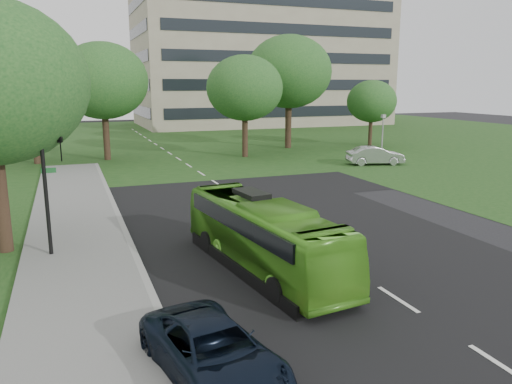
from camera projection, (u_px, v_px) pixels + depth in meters
ground at (310, 243)px, 20.93m from camera, size 160.00×160.00×0.00m
street_surfaces at (182, 164)px, 41.58m from camera, size 120.00×120.00×0.15m
office_building at (261, 48)px, 82.53m from camera, size 40.10×20.10×25.00m
tree_park_a at (30, 83)px, 40.60m from camera, size 7.40×7.40×9.83m
tree_park_b at (103, 81)px, 42.74m from camera, size 7.73×7.73×10.13m
tree_park_c at (245, 88)px, 44.73m from camera, size 6.90×6.90×9.16m
tree_park_d at (289, 72)px, 50.92m from camera, size 8.71×8.71×11.52m
tree_park_e at (372, 101)px, 53.27m from camera, size 5.27×5.27×7.03m
bus at (263, 235)px, 17.75m from camera, size 3.24×9.28×2.53m
sedan at (375, 155)px, 41.37m from camera, size 4.91×2.72×1.53m
suv at (213, 351)px, 11.23m from camera, size 2.94×4.94×1.29m
traffic_light at (49, 178)px, 18.65m from camera, size 0.86×0.26×5.30m
camera_pole at (383, 132)px, 42.47m from camera, size 0.42×0.39×4.05m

